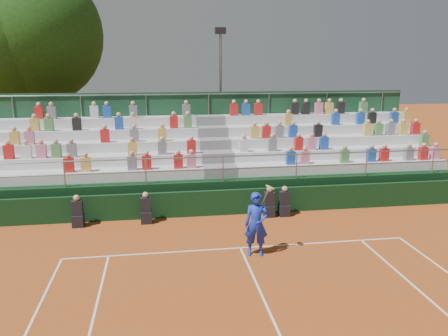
{
  "coord_description": "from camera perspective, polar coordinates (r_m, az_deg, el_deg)",
  "views": [
    {
      "loc": [
        -2.46,
        -12.74,
        5.78
      ],
      "look_at": [
        0.0,
        3.5,
        1.8
      ],
      "focal_mm": 35.0,
      "sensor_mm": 36.0,
      "label": 1
    }
  ],
  "objects": [
    {
      "name": "ground",
      "position": [
        14.21,
        2.15,
        -10.4
      ],
      "size": [
        90.0,
        90.0,
        0.0
      ],
      "primitive_type": "plane",
      "color": "#A64C1B",
      "rests_on": "ground"
    },
    {
      "name": "courtside_wall",
      "position": [
        16.97,
        0.15,
        -4.5
      ],
      "size": [
        20.0,
        0.15,
        1.0
      ],
      "primitive_type": "cube",
      "color": "black",
      "rests_on": "ground"
    },
    {
      "name": "line_officials",
      "position": [
        16.43,
        -3.58,
        -5.24
      ],
      "size": [
        8.09,
        0.4,
        1.19
      ],
      "color": "black",
      "rests_on": "ground"
    },
    {
      "name": "grandstand",
      "position": [
        19.9,
        -1.24,
        -0.05
      ],
      "size": [
        20.0,
        5.2,
        4.4
      ],
      "color": "black",
      "rests_on": "ground"
    },
    {
      "name": "tennis_player",
      "position": [
        13.41,
        4.25,
        -7.32
      ],
      "size": [
        0.93,
        0.59,
        2.22
      ],
      "color": "#182FB6",
      "rests_on": "ground"
    },
    {
      "name": "tree_west",
      "position": [
        27.23,
        -26.83,
        14.53
      ],
      "size": [
        7.28,
        7.28,
        10.53
      ],
      "color": "#3B2715",
      "rests_on": "ground"
    },
    {
      "name": "tree_east",
      "position": [
        27.19,
        -23.74,
        15.64
      ],
      "size": [
        7.61,
        7.61,
        11.08
      ],
      "color": "#3B2715",
      "rests_on": "ground"
    },
    {
      "name": "floodlight_mast",
      "position": [
        25.29,
        -0.45,
        10.72
      ],
      "size": [
        0.6,
        0.25,
        7.67
      ],
      "color": "gray",
      "rests_on": "ground"
    }
  ]
}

